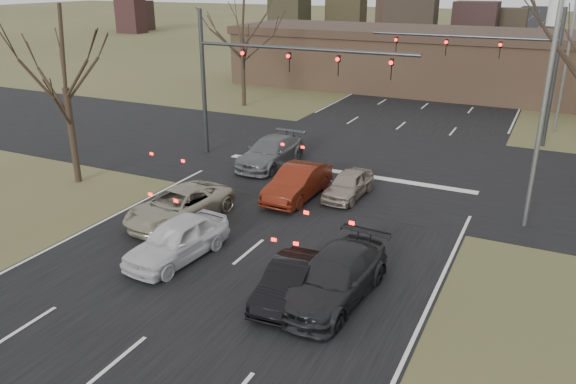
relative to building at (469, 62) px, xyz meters
name	(u,v)px	position (x,y,z in m)	size (l,w,h in m)	color
ground	(203,290)	(-2.00, -38.00, -2.67)	(360.00, 360.00, 0.00)	#494A27
road_main	(480,60)	(-2.00, 22.00, -2.66)	(14.00, 300.00, 0.02)	black
road_cross	(357,162)	(-2.00, -23.00, -2.65)	(200.00, 14.00, 0.02)	black
building	(469,62)	(0.00, 0.00, 0.00)	(42.40, 10.40, 5.30)	#826046
mast_arm_near	(254,68)	(-7.23, -25.00, 2.41)	(12.12, 0.24, 8.00)	#383A3D
mast_arm_far	(505,59)	(4.18, -15.00, 2.35)	(11.12, 0.24, 8.00)	#383A3D
streetlight_right_near	(541,90)	(6.82, -28.00, 2.92)	(2.34, 0.25, 10.00)	gray
streetlight_right_far	(566,45)	(7.32, -11.00, 2.92)	(2.34, 0.25, 10.00)	gray
tree_left_near	(60,47)	(-13.50, -32.00, 3.90)	(5.10, 5.10, 8.50)	black
tree_left_far	(241,8)	(-15.00, -13.00, 4.68)	(5.70, 5.70, 9.50)	black
car_silver_suv	(179,205)	(-6.00, -33.76, -1.97)	(2.32, 5.03, 1.40)	#A79F87
car_white_sedan	(177,240)	(-4.05, -36.54, -1.92)	(1.77, 4.40, 1.50)	silver
car_black_hatch	(290,281)	(0.77, -37.21, -2.04)	(1.31, 3.77, 1.24)	black
car_charcoal_sedan	(334,277)	(2.00, -36.56, -1.92)	(2.09, 5.13, 1.49)	black
car_grey_ahead	(271,152)	(-6.05, -25.50, -1.92)	(2.10, 5.16, 1.50)	slate
car_red_ahead	(298,183)	(-2.70, -29.23, -1.92)	(1.59, 4.55, 1.50)	#5D1A0D
car_silver_ahead	(348,184)	(-0.65, -28.11, -2.05)	(1.46, 3.64, 1.24)	#A09281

